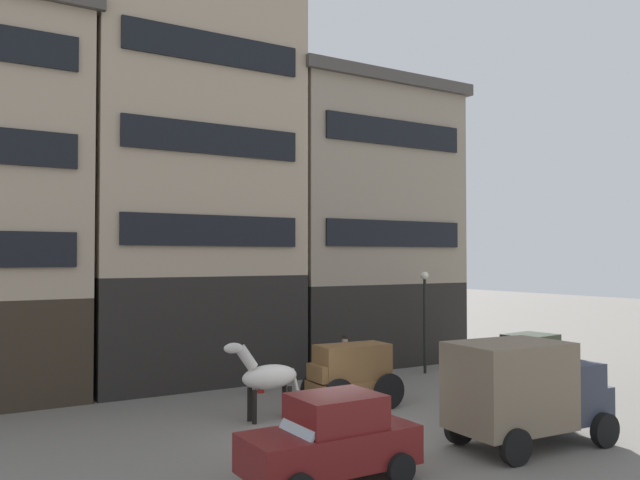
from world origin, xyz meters
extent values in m
plane|color=slate|center=(0.00, 0.00, 0.00)|extent=(120.00, 120.00, 0.00)
cube|color=black|center=(-0.59, 10.22, 2.01)|extent=(7.86, 5.96, 4.02)
cube|color=tan|center=(-0.59, 10.22, 10.54)|extent=(7.86, 5.96, 13.05)
cube|color=black|center=(-0.59, 7.18, 5.65)|extent=(6.60, 0.12, 1.10)
cube|color=black|center=(-0.59, 7.18, 8.91)|extent=(6.60, 0.12, 1.10)
cube|color=black|center=(-0.59, 7.18, 12.18)|extent=(6.60, 0.12, 1.10)
cube|color=black|center=(7.62, 10.22, 1.78)|extent=(8.27, 5.96, 3.56)
cube|color=gray|center=(7.62, 10.22, 7.84)|extent=(8.27, 5.96, 8.56)
cube|color=#47423D|center=(7.62, 10.22, 12.36)|extent=(8.77, 6.46, 0.50)
cube|color=black|center=(7.62, 7.18, 5.70)|extent=(6.95, 0.12, 1.10)
cube|color=black|center=(7.62, 7.18, 9.98)|extent=(6.95, 0.12, 1.10)
cube|color=brown|center=(2.08, 2.42, 0.70)|extent=(2.77, 1.46, 0.36)
cube|color=brown|center=(2.08, 2.42, 1.43)|extent=(2.36, 1.24, 1.10)
cube|color=brown|center=(0.93, 2.49, 1.18)|extent=(0.46, 1.06, 0.50)
cylinder|color=black|center=(1.13, 1.76, 0.55)|extent=(1.10, 0.15, 1.10)
cylinder|color=black|center=(1.22, 3.18, 0.55)|extent=(1.10, 0.15, 1.10)
cylinder|color=black|center=(2.93, 1.65, 0.55)|extent=(1.10, 0.15, 1.10)
cylinder|color=black|center=(3.02, 3.07, 0.55)|extent=(1.10, 0.15, 1.10)
ellipsoid|color=beige|center=(-0.82, 2.42, 1.25)|extent=(1.73, 0.70, 0.70)
cylinder|color=beige|center=(-1.54, 2.46, 1.85)|extent=(0.68, 0.36, 0.76)
ellipsoid|color=beige|center=(-1.94, 2.49, 2.15)|extent=(0.57, 0.27, 0.30)
cylinder|color=beige|center=(-0.02, 2.37, 1.10)|extent=(0.27, 0.12, 0.65)
cylinder|color=black|center=(-1.38, 2.27, 0.47)|extent=(0.14, 0.14, 0.95)
cylinder|color=black|center=(-1.36, 2.63, 0.47)|extent=(0.14, 0.14, 0.95)
cylinder|color=black|center=(-0.29, 2.20, 0.47)|extent=(0.14, 0.14, 0.95)
cylinder|color=black|center=(-0.26, 2.56, 0.47)|extent=(0.14, 0.14, 0.95)
cube|color=#333847|center=(4.61, -3.36, 1.27)|extent=(1.50, 1.78, 1.50)
cube|color=#333847|center=(5.30, -3.40, 0.97)|extent=(0.99, 1.50, 0.80)
cube|color=#756651|center=(2.81, -3.25, 1.57)|extent=(2.91, 2.07, 2.10)
cube|color=silver|center=(5.05, -3.39, 1.52)|extent=(0.27, 1.37, 0.64)
cylinder|color=black|center=(5.11, -2.44, 0.42)|extent=(0.85, 0.27, 0.84)
cylinder|color=black|center=(5.00, -4.33, 0.42)|extent=(0.85, 0.27, 0.84)
cylinder|color=black|center=(2.12, -2.26, 0.42)|extent=(0.85, 0.27, 0.84)
cylinder|color=black|center=(2.00, -4.15, 0.42)|extent=(0.85, 0.27, 0.84)
cube|color=maroon|center=(-2.19, -2.91, 0.73)|extent=(3.72, 1.64, 0.80)
cube|color=maroon|center=(-2.04, -2.91, 1.48)|extent=(1.82, 1.46, 0.70)
cube|color=silver|center=(-2.89, -2.90, 1.35)|extent=(0.35, 1.32, 0.56)
cylinder|color=black|center=(-3.38, -2.06, 0.33)|extent=(0.66, 0.19, 0.66)
cylinder|color=black|center=(-1.00, -3.77, 0.33)|extent=(0.66, 0.19, 0.66)
cylinder|color=black|center=(-0.98, -2.09, 0.33)|extent=(0.66, 0.19, 0.66)
cube|color=#2D3823|center=(10.08, 2.12, 0.73)|extent=(3.86, 2.00, 0.80)
cube|color=#2D3823|center=(9.93, 2.10, 1.48)|extent=(1.95, 1.63, 0.70)
cube|color=silver|center=(10.78, 2.20, 1.35)|extent=(0.48, 1.34, 0.56)
cylinder|color=black|center=(11.18, 3.09, 0.33)|extent=(0.68, 0.25, 0.66)
cylinder|color=black|center=(11.37, 1.42, 0.33)|extent=(0.68, 0.25, 0.66)
cylinder|color=black|center=(8.80, 2.82, 0.33)|extent=(0.68, 0.25, 0.66)
cylinder|color=black|center=(8.98, 1.15, 0.33)|extent=(0.68, 0.25, 0.66)
cylinder|color=black|center=(3.94, 5.75, 0.42)|extent=(0.16, 0.16, 0.85)
cylinder|color=black|center=(4.14, 5.75, 0.42)|extent=(0.16, 0.16, 0.85)
cylinder|color=black|center=(4.04, 5.75, 1.16)|extent=(0.51, 0.51, 0.62)
sphere|color=tan|center=(4.04, 5.75, 1.60)|extent=(0.22, 0.22, 0.22)
cylinder|color=black|center=(4.04, 5.75, 1.70)|extent=(0.28, 0.28, 0.02)
cylinder|color=black|center=(4.04, 5.75, 1.75)|extent=(0.18, 0.18, 0.09)
cylinder|color=black|center=(8.03, 5.84, 1.90)|extent=(0.12, 0.12, 3.80)
sphere|color=silver|center=(8.03, 5.84, 3.96)|extent=(0.32, 0.32, 0.32)
cylinder|color=maroon|center=(0.66, 5.95, 0.35)|extent=(0.24, 0.24, 0.70)
sphere|color=maroon|center=(0.66, 5.95, 0.72)|extent=(0.22, 0.22, 0.22)
camera|label=1|loc=(-9.54, -14.34, 4.70)|focal=36.45mm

